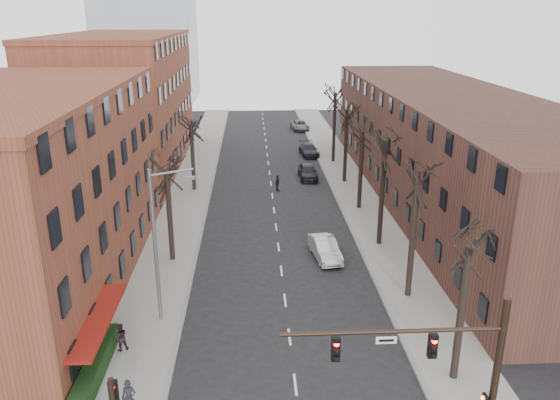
{
  "coord_description": "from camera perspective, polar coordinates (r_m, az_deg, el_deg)",
  "views": [
    {
      "loc": [
        -1.84,
        -17.45,
        16.68
      ],
      "look_at": [
        0.07,
        19.2,
        4.0
      ],
      "focal_mm": 35.0,
      "sensor_mm": 36.0,
      "label": 1
    }
  ],
  "objects": [
    {
      "name": "awning_left",
      "position": [
        29.75,
        -17.87,
        -16.09
      ],
      "size": [
        1.2,
        7.0,
        0.15
      ],
      "primitive_type": "cube",
      "color": "maroon",
      "rests_on": "ground"
    },
    {
      "name": "streetlight",
      "position": [
        30.27,
        -12.65,
        -4.1
      ],
      "size": [
        2.45,
        0.22,
        9.03
      ],
      "color": "slate",
      "rests_on": "ground"
    },
    {
      "name": "building_left_far",
      "position": [
        63.8,
        -16.0,
        9.61
      ],
      "size": [
        12.0,
        28.0,
        14.0
      ],
      "primitive_type": "cube",
      "color": "brown",
      "rests_on": "ground"
    },
    {
      "name": "tree_right_c",
      "position": [
        42.07,
        10.27,
        -4.62
      ],
      "size": [
        5.2,
        5.2,
        11.6
      ],
      "primitive_type": null,
      "color": "black",
      "rests_on": "ground"
    },
    {
      "name": "tree_right_a",
      "position": [
        28.76,
        17.63,
        -17.42
      ],
      "size": [
        5.2,
        5.2,
        10.0
      ],
      "primitive_type": null,
      "color": "black",
      "rests_on": "ground"
    },
    {
      "name": "hedge",
      "position": [
        28.63,
        -18.7,
        -16.15
      ],
      "size": [
        0.8,
        6.0,
        1.0
      ],
      "primitive_type": "cube",
      "color": "black",
      "rests_on": "sidewalk_left"
    },
    {
      "name": "pedestrian_crossing",
      "position": [
        53.46,
        -0.28,
        1.78
      ],
      "size": [
        0.74,
        1.02,
        1.6
      ],
      "primitive_type": "imported",
      "rotation": [
        0.0,
        0.0,
        1.15
      ],
      "color": "black",
      "rests_on": "ground"
    },
    {
      "name": "parked_car_mid",
      "position": [
        67.14,
        3.04,
        5.26
      ],
      "size": [
        2.38,
        4.96,
        1.39
      ],
      "primitive_type": "imported",
      "rotation": [
        0.0,
        0.0,
        0.09
      ],
      "color": "black",
      "rests_on": "ground"
    },
    {
      "name": "sidewalk_left",
      "position": [
        55.36,
        -9.24,
        1.35
      ],
      "size": [
        4.0,
        90.0,
        0.15
      ],
      "primitive_type": "cube",
      "color": "gray",
      "rests_on": "ground"
    },
    {
      "name": "tree_right_b",
      "position": [
        35.14,
        13.18,
        -9.83
      ],
      "size": [
        5.2,
        5.2,
        10.8
      ],
      "primitive_type": null,
      "color": "black",
      "rests_on": "ground"
    },
    {
      "name": "tree_right_d",
      "position": [
        49.32,
        8.23,
        -0.91
      ],
      "size": [
        5.2,
        5.2,
        10.0
      ],
      "primitive_type": null,
      "color": "black",
      "rests_on": "ground"
    },
    {
      "name": "pedestrian_b",
      "position": [
        29.95,
        -16.34,
        -13.59
      ],
      "size": [
        0.9,
        0.82,
        1.52
      ],
      "primitive_type": "imported",
      "rotation": [
        0.0,
        0.0,
        3.55
      ],
      "color": "black",
      "rests_on": "sidewalk_left"
    },
    {
      "name": "building_left_near",
      "position": [
        36.98,
        -25.35,
        0.38
      ],
      "size": [
        12.0,
        26.0,
        12.0
      ],
      "primitive_type": "cube",
      "color": "brown",
      "rests_on": "ground"
    },
    {
      "name": "tree_left_b",
      "position": [
        54.39,
        -8.92,
        0.97
      ],
      "size": [
        5.2,
        5.2,
        9.5
      ],
      "primitive_type": null,
      "color": "black",
      "rests_on": "ground"
    },
    {
      "name": "sidewalk_right",
      "position": [
        55.89,
        7.3,
        1.62
      ],
      "size": [
        4.0,
        90.0,
        0.15
      ],
      "primitive_type": "cube",
      "color": "gray",
      "rests_on": "ground"
    },
    {
      "name": "tree_right_f",
      "position": [
        64.37,
        5.56,
        3.95
      ],
      "size": [
        5.2,
        5.2,
        11.6
      ],
      "primitive_type": null,
      "color": "black",
      "rests_on": "ground"
    },
    {
      "name": "signal_mast_arm",
      "position": [
        21.79,
        17.91,
        -16.32
      ],
      "size": [
        8.14,
        0.3,
        7.2
      ],
      "color": "black",
      "rests_on": "ground"
    },
    {
      "name": "parked_car_far",
      "position": [
        82.06,
        2.08,
        7.82
      ],
      "size": [
        2.7,
        5.15,
        1.38
      ],
      "primitive_type": "imported",
      "rotation": [
        0.0,
        0.0,
        0.08
      ],
      "color": "slate",
      "rests_on": "ground"
    },
    {
      "name": "tree_left_a",
      "position": [
        39.6,
        -11.13,
        -6.24
      ],
      "size": [
        5.2,
        5.2,
        9.5
      ],
      "primitive_type": null,
      "color": "black",
      "rests_on": "ground"
    },
    {
      "name": "parked_car_near",
      "position": [
        57.61,
        2.93,
        3.0
      ],
      "size": [
        1.92,
        4.56,
        1.54
      ],
      "primitive_type": "imported",
      "rotation": [
        0.0,
        0.0,
        0.02
      ],
      "color": "black",
      "rests_on": "ground"
    },
    {
      "name": "pedestrian_a",
      "position": [
        25.74,
        -15.5,
        -19.3
      ],
      "size": [
        0.63,
        0.42,
        1.69
      ],
      "primitive_type": "imported",
      "rotation": [
        0.0,
        0.0,
        -0.02
      ],
      "color": "black",
      "rests_on": "sidewalk_left"
    },
    {
      "name": "silver_sedan",
      "position": [
        39.12,
        4.72,
        -5.07
      ],
      "size": [
        2.13,
        4.58,
        1.45
      ],
      "primitive_type": "imported",
      "rotation": [
        0.0,
        0.0,
        0.14
      ],
      "color": "#A8ABB0",
      "rests_on": "ground"
    },
    {
      "name": "tree_right_e",
      "position": [
        56.78,
        6.72,
        1.85
      ],
      "size": [
        5.2,
        5.2,
        10.8
      ],
      "primitive_type": null,
      "color": "black",
      "rests_on": "ground"
    },
    {
      "name": "building_right",
      "position": [
        52.02,
        17.23,
        5.23
      ],
      "size": [
        12.0,
        50.0,
        10.0
      ],
      "primitive_type": "cube",
      "color": "#462920",
      "rests_on": "ground"
    }
  ]
}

